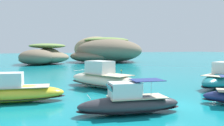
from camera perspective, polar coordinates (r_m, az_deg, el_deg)
name	(u,v)px	position (r m, az deg, el deg)	size (l,w,h in m)	color
ground_plane	(180,106)	(21.34, 15.28, -9.37)	(400.00, 400.00, 0.00)	#0F7F89
islet_large	(103,51)	(83.47, -2.04, 2.68)	(31.53, 32.16, 8.48)	#84755B
islet_small	(43,56)	(73.86, -15.62, 1.49)	(18.27, 18.43, 5.94)	#84755B
motorboat_teal	(223,79)	(32.55, 24.11, -3.32)	(10.62, 6.52, 3.00)	#19727A
motorboat_yellow	(13,92)	(23.23, -21.70, -6.27)	(9.10, 4.46, 2.58)	yellow
motorboat_cream	(103,79)	(29.18, -2.14, -3.67)	(6.92, 11.17, 3.16)	beige
motorboat_charcoal	(129,103)	(18.04, 3.95, -9.13)	(7.97, 3.79, 2.40)	#2D2D33
channel_buoy	(121,77)	(37.13, 2.15, -3.23)	(0.56, 0.56, 1.48)	yellow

